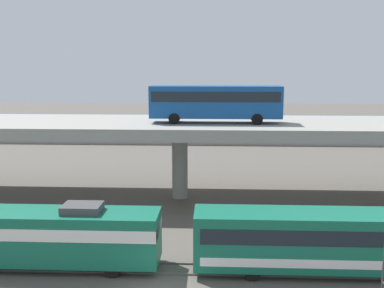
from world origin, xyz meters
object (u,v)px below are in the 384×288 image
at_px(train_locomotive, 33,234).
at_px(parked_car_3, 240,126).
at_px(transit_bus_on_overpass, 216,101).
at_px(parked_car_2, 381,125).
at_px(parked_car_1, 100,127).
at_px(train_coach_lead, 360,240).
at_px(parked_car_4, 128,126).
at_px(parked_car_5, 48,127).
at_px(parked_car_6, 163,124).
at_px(parked_car_0, 217,123).
at_px(parked_car_7, 54,124).

relative_size(train_locomotive, parked_car_3, 3.60).
bearing_deg(transit_bus_on_overpass, parked_car_2, 52.85).
bearing_deg(parked_car_1, train_coach_lead, 119.97).
distance_m(parked_car_4, parked_car_5, 13.39).
distance_m(train_locomotive, parked_car_6, 52.96).
height_order(train_coach_lead, parked_car_0, train_coach_lead).
xyz_separation_m(parked_car_0, parked_car_4, (-15.04, -4.48, 0.00)).
xyz_separation_m(train_coach_lead, parked_car_3, (-4.60, 50.93, 0.31)).
bearing_deg(train_coach_lead, transit_bus_on_overpass, -59.65).
bearing_deg(train_coach_lead, parked_car_2, -110.38).
distance_m(parked_car_2, parked_car_3, 24.15).
height_order(parked_car_0, parked_car_6, same).
distance_m(train_locomotive, parked_car_0, 55.03).
height_order(train_locomotive, parked_car_5, train_locomotive).
distance_m(parked_car_0, parked_car_4, 15.69).
relative_size(transit_bus_on_overpass, parked_car_3, 2.78).
distance_m(transit_bus_on_overpass, parked_car_0, 39.27).
xyz_separation_m(transit_bus_on_overpass, parked_car_0, (0.40, 38.64, -7.02)).
height_order(transit_bus_on_overpass, parked_car_5, transit_bus_on_overpass).
bearing_deg(parked_car_5, parked_car_4, -175.93).
relative_size(parked_car_3, parked_car_6, 0.92).
bearing_deg(transit_bus_on_overpass, parked_car_6, 103.41).
relative_size(parked_car_2, parked_car_3, 1.03).
bearing_deg(parked_car_0, parked_car_7, -175.62).
bearing_deg(parked_car_7, parked_car_6, -175.94).
bearing_deg(transit_bus_on_overpass, parked_car_0, 89.41).
height_order(train_coach_lead, transit_bus_on_overpass, transit_bus_on_overpass).
bearing_deg(parked_car_6, parked_car_7, -175.94).
bearing_deg(parked_car_0, transit_bus_on_overpass, -90.59).
bearing_deg(parked_car_4, parked_car_1, -170.92).
bearing_deg(parked_car_1, parked_car_6, -156.65).
relative_size(train_coach_lead, transit_bus_on_overpass, 1.69).
bearing_deg(parked_car_6, train_coach_lead, -71.35).
bearing_deg(parked_car_1, parked_car_4, -170.92).
xyz_separation_m(train_locomotive, parked_car_3, (15.75, 50.93, 0.29)).
height_order(transit_bus_on_overpass, parked_car_3, transit_bus_on_overpass).
relative_size(parked_car_0, parked_car_2, 0.95).
xyz_separation_m(transit_bus_on_overpass, parked_car_1, (-19.15, 33.44, -7.02)).
relative_size(train_locomotive, parked_car_4, 3.46).
distance_m(parked_car_2, parked_car_6, 37.36).
xyz_separation_m(parked_car_1, parked_car_3, (23.38, 2.41, 0.00)).
relative_size(parked_car_0, parked_car_3, 0.98).
height_order(parked_car_0, parked_car_4, same).
xyz_separation_m(parked_car_0, parked_car_2, (27.94, -1.23, 0.00)).
distance_m(parked_car_1, parked_car_3, 23.51).
distance_m(parked_car_0, parked_car_2, 27.97).
distance_m(parked_car_5, parked_car_7, 3.25).
relative_size(train_locomotive, parked_car_7, 3.48).
bearing_deg(parked_car_0, train_coach_lead, -81.08).
height_order(parked_car_0, parked_car_1, same).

